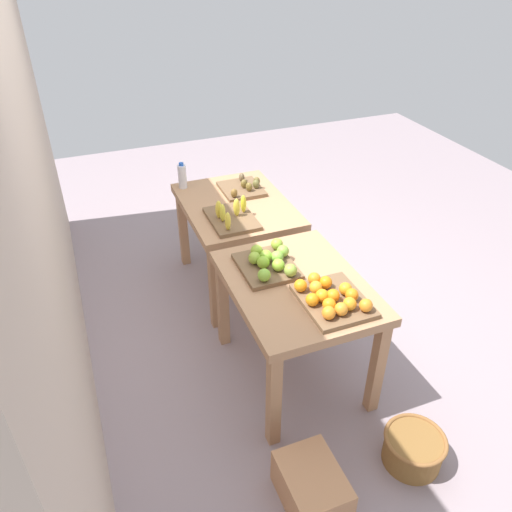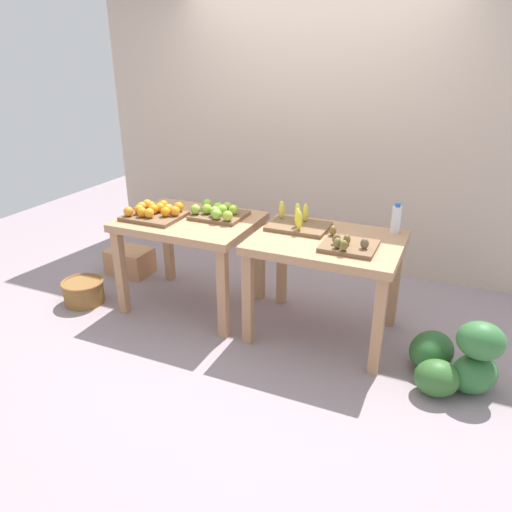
% 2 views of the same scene
% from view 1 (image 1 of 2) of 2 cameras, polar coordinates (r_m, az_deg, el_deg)
% --- Properties ---
extents(ground_plane, '(8.00, 8.00, 0.00)m').
position_cam_1_polar(ground_plane, '(3.96, 0.67, -7.46)').
color(ground_plane, gray).
extents(back_wall, '(4.40, 0.12, 3.00)m').
position_cam_1_polar(back_wall, '(2.98, -24.30, 8.96)').
color(back_wall, '#C4AE9B').
rests_on(back_wall, ground_plane).
extents(display_table_left, '(1.04, 0.80, 0.77)m').
position_cam_1_polar(display_table_left, '(3.14, 4.57, -4.65)').
color(display_table_left, tan).
rests_on(display_table_left, ground_plane).
extents(display_table_right, '(1.04, 0.80, 0.77)m').
position_cam_1_polar(display_table_right, '(4.01, -2.26, 4.61)').
color(display_table_right, tan).
rests_on(display_table_right, ground_plane).
extents(orange_bin, '(0.44, 0.37, 0.11)m').
position_cam_1_polar(orange_bin, '(2.90, 8.61, -4.74)').
color(orange_bin, brown).
rests_on(orange_bin, display_table_left).
extents(apple_bin, '(0.41, 0.35, 0.11)m').
position_cam_1_polar(apple_bin, '(3.16, 1.50, -0.70)').
color(apple_bin, brown).
rests_on(apple_bin, display_table_left).
extents(banana_crate, '(0.44, 0.32, 0.17)m').
position_cam_1_polar(banana_crate, '(3.68, -2.83, 4.48)').
color(banana_crate, brown).
rests_on(banana_crate, display_table_right).
extents(kiwi_bin, '(0.36, 0.33, 0.10)m').
position_cam_1_polar(kiwi_bin, '(4.13, -1.51, 7.73)').
color(kiwi_bin, brown).
rests_on(kiwi_bin, display_table_right).
extents(water_bottle, '(0.07, 0.07, 0.22)m').
position_cam_1_polar(water_bottle, '(4.20, -8.37, 8.95)').
color(water_bottle, silver).
rests_on(water_bottle, display_table_right).
extents(watermelon_pile, '(0.67, 0.62, 0.49)m').
position_cam_1_polar(watermelon_pile, '(5.09, -2.96, 5.19)').
color(watermelon_pile, '#2F6A35').
rests_on(watermelon_pile, ground_plane).
extents(wicker_basket, '(0.35, 0.35, 0.20)m').
position_cam_1_polar(wicker_basket, '(3.18, 17.42, -20.12)').
color(wicker_basket, brown).
rests_on(wicker_basket, ground_plane).
extents(cardboard_produce_box, '(0.40, 0.30, 0.24)m').
position_cam_1_polar(cardboard_produce_box, '(2.92, 6.31, -24.63)').
color(cardboard_produce_box, tan).
rests_on(cardboard_produce_box, ground_plane).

